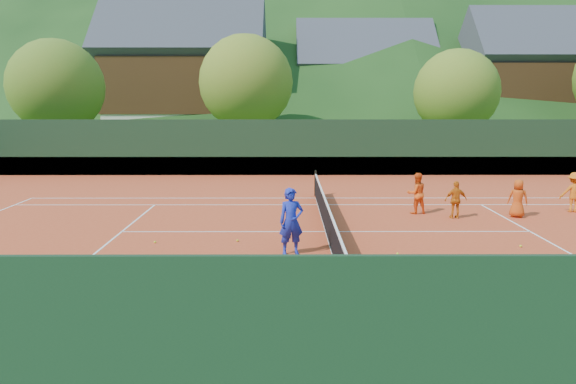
{
  "coord_description": "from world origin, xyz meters",
  "views": [
    {
      "loc": [
        -1.24,
        -15.56,
        4.14
      ],
      "look_at": [
        -1.19,
        0.0,
        1.28
      ],
      "focal_mm": 32.0,
      "sensor_mm": 36.0,
      "label": 1
    }
  ],
  "objects_px": {
    "chalet_right": "(530,85)",
    "student_c": "(518,198)",
    "student_a": "(416,193)",
    "coach": "(291,222)",
    "student_d": "(574,192)",
    "student_b": "(456,200)",
    "chalet_mid": "(363,89)",
    "chalet_left": "(186,80)",
    "tennis_net": "(326,216)"
  },
  "relations": [
    {
      "from": "chalet_right",
      "to": "student_c",
      "type": "bearing_deg",
      "value": -115.15
    },
    {
      "from": "student_a",
      "to": "coach",
      "type": "bearing_deg",
      "value": 35.21
    },
    {
      "from": "student_c",
      "to": "chalet_right",
      "type": "distance_m",
      "value": 31.28
    },
    {
      "from": "student_c",
      "to": "student_d",
      "type": "relative_size",
      "value": 0.92
    },
    {
      "from": "coach",
      "to": "student_b",
      "type": "distance_m",
      "value": 7.08
    },
    {
      "from": "student_a",
      "to": "chalet_mid",
      "type": "relative_size",
      "value": 0.12
    },
    {
      "from": "student_b",
      "to": "chalet_mid",
      "type": "relative_size",
      "value": 0.1
    },
    {
      "from": "chalet_left",
      "to": "chalet_mid",
      "type": "bearing_deg",
      "value": 14.04
    },
    {
      "from": "chalet_left",
      "to": "chalet_mid",
      "type": "relative_size",
      "value": 1.09
    },
    {
      "from": "student_c",
      "to": "chalet_mid",
      "type": "xyz_separation_m",
      "value": [
        -0.85,
        32.02,
        4.3
      ]
    },
    {
      "from": "tennis_net",
      "to": "student_d",
      "type": "bearing_deg",
      "value": 16.97
    },
    {
      "from": "chalet_left",
      "to": "chalet_mid",
      "type": "distance_m",
      "value": 16.51
    },
    {
      "from": "student_a",
      "to": "student_d",
      "type": "xyz_separation_m",
      "value": [
        5.83,
        0.24,
        -0.01
      ]
    },
    {
      "from": "student_d",
      "to": "chalet_right",
      "type": "height_order",
      "value": "chalet_right"
    },
    {
      "from": "chalet_mid",
      "to": "chalet_right",
      "type": "xyz_separation_m",
      "value": [
        14.0,
        -4.0,
        0.27
      ]
    },
    {
      "from": "chalet_left",
      "to": "student_a",
      "type": "bearing_deg",
      "value": -63.87
    },
    {
      "from": "student_c",
      "to": "chalet_left",
      "type": "relative_size",
      "value": 0.1
    },
    {
      "from": "student_c",
      "to": "student_d",
      "type": "bearing_deg",
      "value": -139.07
    },
    {
      "from": "coach",
      "to": "student_c",
      "type": "distance_m",
      "value": 9.06
    },
    {
      "from": "chalet_left",
      "to": "chalet_right",
      "type": "bearing_deg",
      "value": 0.0
    },
    {
      "from": "chalet_left",
      "to": "chalet_right",
      "type": "distance_m",
      "value": 30.0
    },
    {
      "from": "chalet_left",
      "to": "chalet_mid",
      "type": "xyz_separation_m",
      "value": [
        16.0,
        4.0,
        -0.66
      ]
    },
    {
      "from": "student_a",
      "to": "tennis_net",
      "type": "bearing_deg",
      "value": 24.87
    },
    {
      "from": "chalet_mid",
      "to": "chalet_right",
      "type": "height_order",
      "value": "chalet_right"
    },
    {
      "from": "coach",
      "to": "student_d",
      "type": "relative_size",
      "value": 1.23
    },
    {
      "from": "student_b",
      "to": "coach",
      "type": "bearing_deg",
      "value": 33.59
    },
    {
      "from": "coach",
      "to": "chalet_left",
      "type": "distance_m",
      "value": 33.87
    },
    {
      "from": "coach",
      "to": "student_b",
      "type": "relative_size",
      "value": 1.37
    },
    {
      "from": "chalet_right",
      "to": "student_a",
      "type": "bearing_deg",
      "value": -121.12
    },
    {
      "from": "student_d",
      "to": "tennis_net",
      "type": "height_order",
      "value": "student_d"
    },
    {
      "from": "chalet_mid",
      "to": "student_d",
      "type": "bearing_deg",
      "value": -84.01
    },
    {
      "from": "student_a",
      "to": "student_d",
      "type": "height_order",
      "value": "student_a"
    },
    {
      "from": "student_a",
      "to": "student_b",
      "type": "xyz_separation_m",
      "value": [
        1.18,
        -0.78,
        -0.09
      ]
    },
    {
      "from": "coach",
      "to": "student_a",
      "type": "distance_m",
      "value": 6.71
    },
    {
      "from": "tennis_net",
      "to": "student_b",
      "type": "bearing_deg",
      "value": 21.37
    },
    {
      "from": "tennis_net",
      "to": "chalet_left",
      "type": "distance_m",
      "value": 32.04
    },
    {
      "from": "student_a",
      "to": "tennis_net",
      "type": "distance_m",
      "value": 4.32
    },
    {
      "from": "student_a",
      "to": "chalet_mid",
      "type": "distance_m",
      "value": 31.8
    },
    {
      "from": "coach",
      "to": "student_b",
      "type": "xyz_separation_m",
      "value": [
        5.74,
        4.15,
        -0.24
      ]
    },
    {
      "from": "tennis_net",
      "to": "student_c",
      "type": "bearing_deg",
      "value": 16.16
    },
    {
      "from": "coach",
      "to": "chalet_right",
      "type": "distance_m",
      "value": 38.87
    },
    {
      "from": "student_a",
      "to": "chalet_left",
      "type": "distance_m",
      "value": 30.92
    },
    {
      "from": "student_c",
      "to": "chalet_right",
      "type": "bearing_deg",
      "value": -93.41
    },
    {
      "from": "chalet_left",
      "to": "coach",
      "type": "bearing_deg",
      "value": -74.64
    },
    {
      "from": "chalet_right",
      "to": "student_b",
      "type": "bearing_deg",
      "value": -118.61
    },
    {
      "from": "student_a",
      "to": "student_d",
      "type": "distance_m",
      "value": 5.83
    },
    {
      "from": "student_b",
      "to": "chalet_mid",
      "type": "height_order",
      "value": "chalet_mid"
    },
    {
      "from": "coach",
      "to": "tennis_net",
      "type": "bearing_deg",
      "value": 52.33
    },
    {
      "from": "student_c",
      "to": "tennis_net",
      "type": "xyz_separation_m",
      "value": [
        -6.85,
        -1.98,
        -0.17
      ]
    },
    {
      "from": "student_d",
      "to": "coach",
      "type": "bearing_deg",
      "value": 35.32
    }
  ]
}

